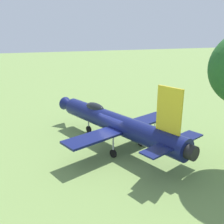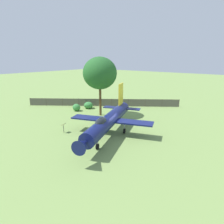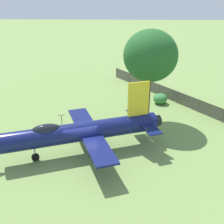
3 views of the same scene
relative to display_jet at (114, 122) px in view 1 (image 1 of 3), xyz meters
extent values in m
plane|color=#75934C|center=(0.32, 0.12, -1.95)|extent=(200.00, 200.00, 0.00)
cylinder|color=#111951|center=(0.32, 0.12, -0.05)|extent=(12.23, 5.76, 1.52)
cone|color=#111951|center=(-6.09, -2.25, -0.05)|extent=(1.95, 1.77, 1.30)
cylinder|color=black|center=(6.41, 2.37, -0.05)|extent=(0.88, 1.07, 0.91)
ellipsoid|color=black|center=(-2.25, -0.83, 0.60)|extent=(2.38, 1.61, 0.84)
cube|color=yellow|center=(4.77, 1.77, 2.14)|extent=(1.74, 0.76, 2.86)
cube|color=#111951|center=(1.89, -2.32, -0.24)|extent=(2.98, 4.45, 0.16)
cube|color=#111951|center=(-0.07, 2.99, -0.24)|extent=(2.98, 4.45, 0.16)
cube|color=#111951|center=(5.82, 0.38, 0.10)|extent=(1.66, 2.07, 0.10)
cube|color=#111951|center=(4.66, 3.50, 0.10)|extent=(1.66, 2.07, 0.10)
cylinder|color=#A5A8AD|center=(-3.19, -1.18, -0.93)|extent=(0.12, 0.12, 1.44)
cylinder|color=black|center=(-3.19, -1.18, -1.65)|extent=(0.63, 0.38, 0.60)
cylinder|color=#A5A8AD|center=(2.00, -0.82, -0.93)|extent=(0.12, 0.12, 1.44)
cylinder|color=black|center=(2.00, -0.82, -1.65)|extent=(0.63, 0.38, 0.60)
cylinder|color=#A5A8AD|center=(0.99, 1.92, -0.93)|extent=(0.12, 0.12, 1.44)
cylinder|color=black|center=(0.99, 1.92, -1.65)|extent=(0.63, 0.38, 0.60)
cylinder|color=#333333|center=(-2.36, 5.12, -1.50)|extent=(0.06, 0.06, 0.90)
cube|color=olive|center=(-2.36, 5.12, -0.93)|extent=(0.68, 0.53, 0.25)
camera|label=1|loc=(17.26, -6.70, 6.71)|focal=40.46mm
camera|label=2|loc=(-16.33, -13.43, 6.90)|focal=31.62mm
camera|label=3|loc=(3.39, -20.04, 10.52)|focal=46.40mm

